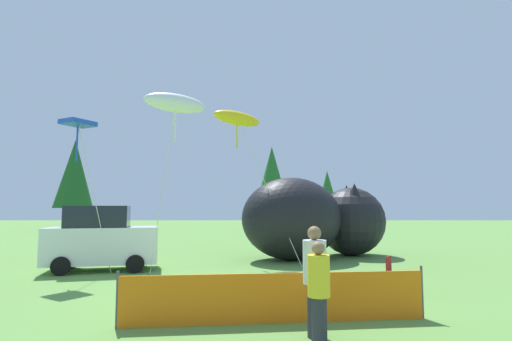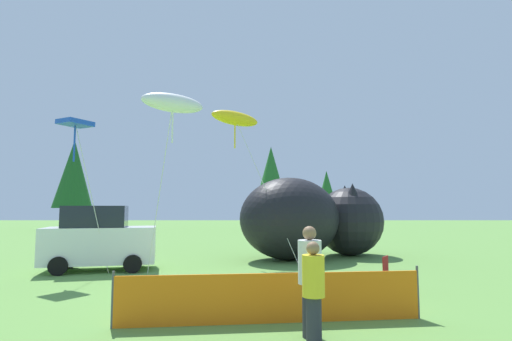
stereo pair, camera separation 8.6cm
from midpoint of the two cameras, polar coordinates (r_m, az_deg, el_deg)
ground_plane at (r=11.27m, az=-3.74°, el=-16.73°), size 120.00×120.00×0.00m
parked_car at (r=15.53m, az=-21.23°, el=-9.11°), size 4.08×2.48×2.30m
folding_chair at (r=11.56m, az=19.03°, el=-13.51°), size 0.75×0.75×0.92m
inflatable_cat at (r=18.06m, az=8.02°, el=-7.18°), size 7.37×5.85×3.53m
safety_fence at (r=8.16m, az=2.65°, el=-17.74°), size 6.02×0.73×1.05m
spectator_in_green_shirt at (r=7.28m, az=8.13°, el=-14.69°), size 0.42×0.42×1.91m
spectator_in_red_shirt at (r=6.79m, az=8.66°, el=-16.43°), size 0.37×0.37×1.68m
kite_blue_box at (r=14.70m, az=-24.15°, el=5.90°), size 1.65×1.39×5.16m
kite_yellow_hero at (r=17.33m, az=-2.80°, el=7.38°), size 3.71×2.30×6.52m
kite_white_ghost at (r=13.36m, az=-11.55°, el=9.35°), size 2.13×1.95×5.96m
horizon_tree_east at (r=40.50m, az=2.29°, el=-1.13°), size 3.54×3.54×8.45m
horizon_tree_west at (r=51.53m, az=10.18°, el=-3.01°), size 2.89×2.89×6.91m
horizon_tree_mid at (r=44.76m, az=-24.51°, el=-0.46°), size 3.86×3.86×9.20m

